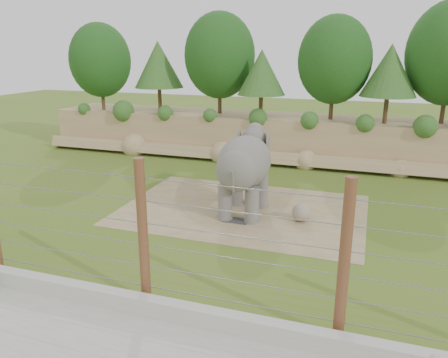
% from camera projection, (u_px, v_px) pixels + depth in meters
% --- Properties ---
extents(ground, '(90.00, 90.00, 0.00)m').
position_uv_depth(ground, '(206.00, 236.00, 15.83)').
color(ground, '#43691A').
rests_on(ground, ground).
extents(back_embankment, '(30.00, 5.52, 8.77)m').
position_uv_depth(back_embankment, '(291.00, 93.00, 26.00)').
color(back_embankment, '#9B855D').
rests_on(back_embankment, ground).
extents(dirt_patch, '(10.00, 7.00, 0.02)m').
position_uv_depth(dirt_patch, '(243.00, 210.00, 18.39)').
color(dirt_patch, '#8D7451').
rests_on(dirt_patch, ground).
extents(drain_grate, '(1.00, 0.60, 0.03)m').
position_uv_depth(drain_grate, '(236.00, 221.00, 17.17)').
color(drain_grate, '#262628').
rests_on(drain_grate, dirt_patch).
extents(elephant, '(1.94, 4.22, 3.37)m').
position_uv_depth(elephant, '(244.00, 174.00, 17.57)').
color(elephant, slate).
rests_on(elephant, ground).
extents(stone_ball, '(0.73, 0.73, 0.73)m').
position_uv_depth(stone_ball, '(301.00, 212.00, 17.06)').
color(stone_ball, gray).
rests_on(stone_ball, dirt_patch).
extents(retaining_wall, '(26.00, 0.35, 0.50)m').
position_uv_depth(retaining_wall, '(137.00, 304.00, 11.22)').
color(retaining_wall, '#A5A299').
rests_on(retaining_wall, ground).
extents(barrier_fence, '(20.26, 0.26, 4.00)m').
position_uv_depth(barrier_fence, '(143.00, 234.00, 11.17)').
color(barrier_fence, '#5B301C').
rests_on(barrier_fence, ground).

